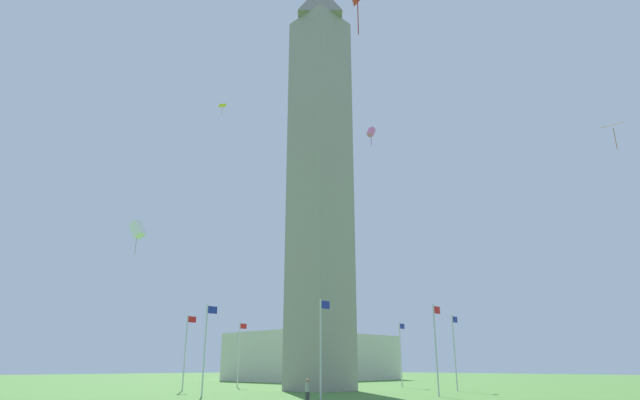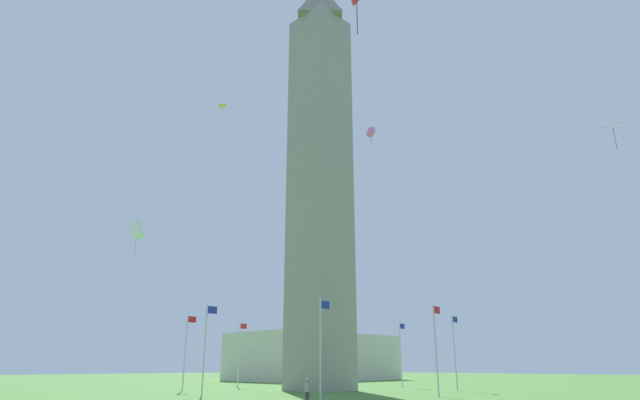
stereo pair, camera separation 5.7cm
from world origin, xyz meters
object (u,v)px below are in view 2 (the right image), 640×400
flagpole_w (436,345)px  distant_building (315,357)px  kite_pink_box (371,132)px  obelisk_monument (320,162)px  person_gray_shirt (307,392)px  flagpole_n (401,351)px  kite_orange_diamond (613,126)px  flagpole_sw (321,343)px  flagpole_se (186,348)px  kite_yellow_diamond (222,106)px  kite_white_box (137,229)px  flagpole_ne (320,352)px  flagpole_s (205,345)px  flagpole_nw (455,348)px  flagpole_e (239,351)px

flagpole_w → distant_building: (28.70, 44.25, -0.30)m
kite_pink_box → flagpole_w: bearing=9.7°
obelisk_monument → person_gray_shirt: obelisk_monument is taller
flagpole_n → kite_orange_diamond: size_ratio=3.72×
flagpole_sw → distant_building: size_ratio=0.26×
flagpole_sw → person_gray_shirt: flagpole_sw is taller
obelisk_monument → flagpole_se: size_ratio=6.58×
distant_building → flagpole_n: bearing=-115.7°
flagpole_n → kite_orange_diamond: kite_orange_diamond is taller
flagpole_n → kite_yellow_diamond: bearing=171.9°
kite_white_box → flagpole_w: bearing=-15.8°
flagpole_ne → kite_orange_diamond: (-13.65, -41.94, 13.99)m
flagpole_sw → flagpole_s: bearing=112.5°
flagpole_sw → person_gray_shirt: (-3.95, -2.55, -3.44)m
flagpole_nw → kite_white_box: (-35.19, 2.92, 7.17)m
flagpole_nw → distant_building: (18.57, 40.06, -0.30)m
flagpole_ne → kite_white_box: 39.88m
flagpole_ne → flagpole_nw: same height
flagpole_n → flagpole_sw: bearing=-157.5°
kite_yellow_diamond → distant_building: 54.79m
flagpole_e → kite_yellow_diamond: size_ratio=6.14×
flagpole_w → kite_white_box: 27.02m
person_gray_shirt → kite_pink_box: (3.72, -3.42, 19.90)m
kite_white_box → person_gray_shirt: bearing=-26.5°
obelisk_monument → flagpole_se: 25.64m
kite_orange_diamond → kite_yellow_diamond: bearing=103.0°
obelisk_monument → flagpole_sw: (-10.06, -10.13, -21.29)m
flagpole_sw → kite_white_box: (-14.94, 2.92, 7.17)m
flagpole_s → kite_pink_box: (3.97, -16.10, 16.46)m
flagpole_sw → kite_orange_diamond: 26.64m
kite_yellow_diamond → kite_orange_diamond: kite_yellow_diamond is taller
flagpole_nw → kite_yellow_diamond: kite_yellow_diamond is taller
flagpole_nw → kite_pink_box: (-20.48, -5.97, 16.46)m
flagpole_w → distant_building: 52.74m
kite_yellow_diamond → kite_pink_box: 21.92m
flagpole_sw → kite_pink_box: size_ratio=4.71×
flagpole_nw → flagpole_ne: bearing=90.0°
person_gray_shirt → kite_orange_diamond: size_ratio=0.80×
flagpole_sw → kite_orange_diamond: bearing=-73.1°
flagpole_sw → person_gray_shirt: size_ratio=4.67×
flagpole_ne → distant_building: bearing=46.8°
obelisk_monument → flagpole_w: size_ratio=6.58×
flagpole_s → flagpole_e: bearing=45.0°
person_gray_shirt → kite_pink_box: 20.53m
obelisk_monument → flagpole_ne: size_ratio=6.58×
obelisk_monument → flagpole_se: bearing=134.8°
flagpole_n → kite_white_box: 40.68m
flagpole_ne → distant_building: (18.57, 19.80, -0.30)m
obelisk_monument → flagpole_n: (14.38, 0.00, -21.29)m
flagpole_e → flagpole_se: (-10.13, -4.19, 0.00)m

